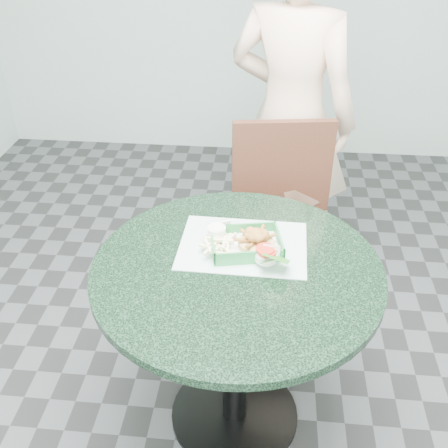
# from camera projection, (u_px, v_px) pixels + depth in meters

# --- Properties ---
(floor) EXTENTS (4.00, 5.00, 0.02)m
(floor) POSITION_uv_depth(u_px,v_px,m) (234.00, 414.00, 2.13)
(floor) COLOR #303335
(floor) RESTS_ON ground
(cafe_table) EXTENTS (0.96, 0.96, 0.75)m
(cafe_table) POSITION_uv_depth(u_px,v_px,m) (236.00, 309.00, 1.81)
(cafe_table) COLOR black
(cafe_table) RESTS_ON floor
(dining_chair) EXTENTS (0.47, 0.47, 0.93)m
(dining_chair) POSITION_uv_depth(u_px,v_px,m) (280.00, 211.00, 2.42)
(dining_chair) COLOR #392514
(dining_chair) RESTS_ON floor
(diner_person) EXTENTS (0.85, 0.72, 1.99)m
(diner_person) POSITION_uv_depth(u_px,v_px,m) (293.00, 92.00, 2.42)
(diner_person) COLOR beige
(diner_person) RESTS_ON floor
(placemat) EXTENTS (0.44, 0.34, 0.00)m
(placemat) POSITION_uv_depth(u_px,v_px,m) (243.00, 250.00, 1.81)
(placemat) COLOR #A8CEC0
(placemat) RESTS_ON cafe_table
(food_basket) EXTENTS (0.23, 0.17, 0.05)m
(food_basket) POSITION_uv_depth(u_px,v_px,m) (246.00, 251.00, 1.78)
(food_basket) COLOR #28873F
(food_basket) RESTS_ON placemat
(crab_sandwich) EXTENTS (0.12, 0.12, 0.07)m
(crab_sandwich) POSITION_uv_depth(u_px,v_px,m) (256.00, 244.00, 1.76)
(crab_sandwich) COLOR tan
(crab_sandwich) RESTS_ON food_basket
(fries_pile) EXTENTS (0.14, 0.14, 0.04)m
(fries_pile) POSITION_uv_depth(u_px,v_px,m) (220.00, 245.00, 1.77)
(fries_pile) COLOR #FFF4B4
(fries_pile) RESTS_ON food_basket
(sauce_ramekin) EXTENTS (0.06, 0.06, 0.04)m
(sauce_ramekin) POSITION_uv_depth(u_px,v_px,m) (220.00, 232.00, 1.81)
(sauce_ramekin) COLOR white
(sauce_ramekin) RESTS_ON food_basket
(garnish_cup) EXTENTS (0.11, 0.11, 0.04)m
(garnish_cup) POSITION_uv_depth(u_px,v_px,m) (263.00, 262.00, 1.69)
(garnish_cup) COLOR silver
(garnish_cup) RESTS_ON food_basket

